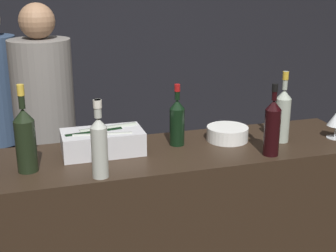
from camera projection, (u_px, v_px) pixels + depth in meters
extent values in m
cube|color=black|center=(102.00, 37.00, 4.05)|extent=(6.40, 0.06, 2.80)
cube|color=#2D2116|center=(169.00, 245.00, 2.48)|extent=(2.05, 0.55, 1.08)
cube|color=silver|center=(103.00, 142.00, 2.27)|extent=(0.39, 0.21, 0.11)
cylinder|color=#B2B7AD|center=(103.00, 140.00, 2.22)|extent=(0.29, 0.10, 0.07)
cylinder|color=black|center=(94.00, 137.00, 2.25)|extent=(0.29, 0.11, 0.07)
cylinder|color=#9EA899|center=(109.00, 133.00, 2.31)|extent=(0.30, 0.12, 0.07)
cylinder|color=white|center=(227.00, 133.00, 2.46)|extent=(0.22, 0.22, 0.07)
cylinder|color=gray|center=(228.00, 128.00, 2.45)|extent=(0.18, 0.18, 0.01)
cylinder|color=silver|center=(335.00, 138.00, 2.50)|extent=(0.09, 0.09, 0.00)
cylinder|color=silver|center=(335.00, 131.00, 2.49)|extent=(0.01, 0.01, 0.07)
cylinder|color=silver|center=(270.00, 127.00, 2.60)|extent=(0.06, 0.06, 0.06)
sphere|color=#EFB256|center=(270.00, 126.00, 2.60)|extent=(0.03, 0.03, 0.03)
cylinder|color=black|center=(26.00, 146.00, 2.04)|extent=(0.09, 0.09, 0.23)
cone|color=black|center=(23.00, 115.00, 2.00)|extent=(0.09, 0.09, 0.05)
cylinder|color=black|center=(21.00, 97.00, 1.97)|extent=(0.03, 0.03, 0.10)
cylinder|color=gold|center=(21.00, 90.00, 1.97)|extent=(0.03, 0.03, 0.05)
cylinder|color=black|center=(177.00, 127.00, 2.37)|extent=(0.08, 0.08, 0.19)
cone|color=black|center=(177.00, 104.00, 2.34)|extent=(0.08, 0.08, 0.05)
cylinder|color=black|center=(177.00, 92.00, 2.32)|extent=(0.03, 0.03, 0.08)
cylinder|color=maroon|center=(177.00, 88.00, 2.31)|extent=(0.03, 0.03, 0.04)
cylinder|color=black|center=(272.00, 132.00, 2.23)|extent=(0.08, 0.08, 0.23)
cone|color=black|center=(274.00, 105.00, 2.19)|extent=(0.08, 0.08, 0.05)
cylinder|color=black|center=(275.00, 92.00, 2.17)|extent=(0.02, 0.02, 0.08)
cylinder|color=black|center=(275.00, 88.00, 2.16)|extent=(0.03, 0.03, 0.04)
cylinder|color=#B2B7AD|center=(100.00, 152.00, 1.98)|extent=(0.07, 0.07, 0.22)
cone|color=#B2B7AD|center=(98.00, 122.00, 1.94)|extent=(0.07, 0.07, 0.04)
cylinder|color=#B2B7AD|center=(98.00, 109.00, 1.92)|extent=(0.03, 0.03, 0.08)
cylinder|color=white|center=(97.00, 104.00, 1.92)|extent=(0.04, 0.04, 0.03)
cylinder|color=#9EA899|center=(282.00, 120.00, 2.42)|extent=(0.08, 0.08, 0.23)
cone|color=#9EA899|center=(284.00, 94.00, 2.38)|extent=(0.08, 0.08, 0.05)
cylinder|color=#9EA899|center=(285.00, 81.00, 2.35)|extent=(0.03, 0.03, 0.09)
cylinder|color=gold|center=(286.00, 76.00, 2.35)|extent=(0.03, 0.03, 0.04)
cube|color=black|center=(53.00, 213.00, 3.10)|extent=(0.28, 0.20, 0.81)
cylinder|color=slate|center=(44.00, 100.00, 2.86)|extent=(0.37, 0.37, 0.74)
sphere|color=#997051|center=(37.00, 21.00, 2.71)|extent=(0.21, 0.21, 0.21)
cube|color=black|center=(4.00, 192.00, 3.42)|extent=(0.28, 0.20, 0.80)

